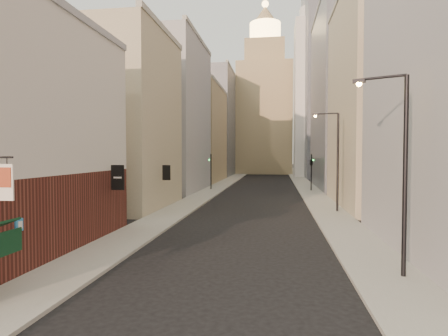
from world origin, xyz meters
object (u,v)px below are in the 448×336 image
streetlamp_near (399,163)px  traffic_light_left (211,165)px  streetlamp_mid (335,156)px  traffic_light_right (311,162)px  clock_tower (265,106)px  white_tower (313,93)px

streetlamp_near → traffic_light_left: size_ratio=1.63×
streetlamp_near → streetlamp_mid: bearing=114.1°
streetlamp_mid → traffic_light_right: (-0.28, 18.49, -0.94)m
clock_tower → white_tower: 17.83m
traffic_light_left → streetlamp_near: bearing=90.7°
white_tower → streetlamp_near: white_tower is taller
clock_tower → traffic_light_left: 50.59m
streetlamp_mid → traffic_light_right: 18.52m
clock_tower → white_tower: (11.00, -14.00, 0.97)m
white_tower → streetlamp_mid: size_ratio=4.89×
clock_tower → white_tower: size_ratio=1.08×
traffic_light_left → traffic_light_right: (13.62, 0.20, 0.50)m
streetlamp_near → traffic_light_left: bearing=135.8°
traffic_light_left → white_tower: bearing=-137.0°
streetlamp_mid → traffic_light_right: streetlamp_mid is taller
clock_tower → traffic_light_right: bearing=-80.9°
white_tower → traffic_light_left: (-16.89, -34.19, -15.19)m
clock_tower → streetlamp_mid: size_ratio=5.29×
streetlamp_mid → traffic_light_right: bearing=101.0°
white_tower → traffic_light_right: 37.17m
streetlamp_mid → traffic_light_left: streetlamp_mid is taller
clock_tower → traffic_light_right: 50.50m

